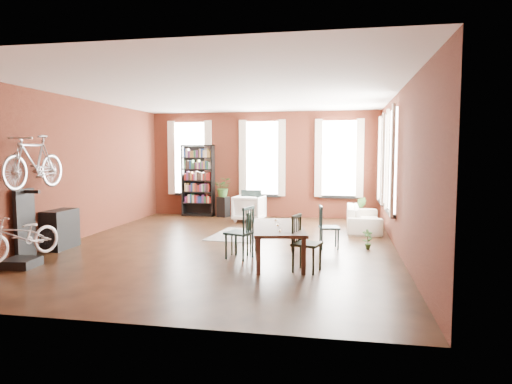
% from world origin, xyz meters
% --- Properties ---
extents(room, '(9.00, 9.04, 3.22)m').
position_xyz_m(room, '(0.25, 0.62, 2.14)').
color(room, black).
rests_on(room, ground).
extents(dining_table, '(1.23, 2.05, 0.65)m').
position_xyz_m(dining_table, '(1.27, -1.20, 0.33)').
color(dining_table, '#4B3A2D').
rests_on(dining_table, ground).
extents(dining_chair_a, '(0.56, 0.56, 0.97)m').
position_xyz_m(dining_chair_a, '(0.53, -1.08, 0.49)').
color(dining_chair_a, '#173230').
rests_on(dining_chair_a, ground).
extents(dining_chair_b, '(0.38, 0.38, 0.82)m').
position_xyz_m(dining_chair_b, '(0.48, -0.70, 0.41)').
color(dining_chair_b, black).
rests_on(dining_chair_b, ground).
extents(dining_chair_c, '(0.53, 0.53, 0.94)m').
position_xyz_m(dining_chair_c, '(1.84, -1.79, 0.47)').
color(dining_chair_c, black).
rests_on(dining_chair_c, ground).
extents(dining_chair_d, '(0.46, 0.46, 0.88)m').
position_xyz_m(dining_chair_d, '(2.15, 0.13, 0.44)').
color(dining_chair_d, '#1A373B').
rests_on(dining_chair_d, ground).
extents(bookshelf, '(1.00, 0.32, 2.20)m').
position_xyz_m(bookshelf, '(-2.00, 4.30, 1.10)').
color(bookshelf, black).
rests_on(bookshelf, ground).
extents(white_armchair, '(0.88, 0.84, 0.82)m').
position_xyz_m(white_armchair, '(-0.20, 3.45, 0.41)').
color(white_armchair, white).
rests_on(white_armchair, ground).
extents(cream_sofa, '(0.61, 2.08, 0.81)m').
position_xyz_m(cream_sofa, '(2.95, 2.60, 0.41)').
color(cream_sofa, beige).
rests_on(cream_sofa, ground).
extents(striped_rug, '(1.29, 1.91, 0.01)m').
position_xyz_m(striped_rug, '(-0.02, 1.27, 0.01)').
color(striped_rug, black).
rests_on(striped_rug, ground).
extents(bike_trainer, '(0.56, 0.56, 0.15)m').
position_xyz_m(bike_trainer, '(-3.03, -2.42, 0.08)').
color(bike_trainer, black).
rests_on(bike_trainer, ground).
extents(bike_wall_rack, '(0.16, 0.60, 1.30)m').
position_xyz_m(bike_wall_rack, '(-3.40, -1.80, 0.65)').
color(bike_wall_rack, black).
rests_on(bike_wall_rack, ground).
extents(console_table, '(0.40, 0.80, 0.80)m').
position_xyz_m(console_table, '(-3.28, -0.90, 0.40)').
color(console_table, black).
rests_on(console_table, ground).
extents(plant_stand, '(0.39, 0.39, 0.62)m').
position_xyz_m(plant_stand, '(-1.17, 4.19, 0.31)').
color(plant_stand, black).
rests_on(plant_stand, ground).
extents(plant_by_sofa, '(0.46, 0.76, 0.33)m').
position_xyz_m(plant_by_sofa, '(2.87, 3.67, 0.16)').
color(plant_by_sofa, '#2F5722').
rests_on(plant_by_sofa, ground).
extents(plant_small, '(0.32, 0.45, 0.15)m').
position_xyz_m(plant_small, '(2.93, 0.18, 0.07)').
color(plant_small, '#305E25').
rests_on(plant_small, ground).
extents(bicycle_floor, '(0.71, 0.89, 1.49)m').
position_xyz_m(bicycle_floor, '(-3.01, -2.40, 0.89)').
color(bicycle_floor, beige).
rests_on(bicycle_floor, bike_trainer).
extents(bicycle_hung, '(0.47, 1.00, 1.66)m').
position_xyz_m(bicycle_hung, '(-3.15, -1.80, 2.13)').
color(bicycle_hung, '#A5A8AD').
rests_on(bicycle_hung, bike_wall_rack).
extents(plant_on_stand, '(0.59, 0.64, 0.46)m').
position_xyz_m(plant_on_stand, '(-1.15, 4.17, 0.85)').
color(plant_on_stand, '#325F26').
rests_on(plant_on_stand, plant_stand).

